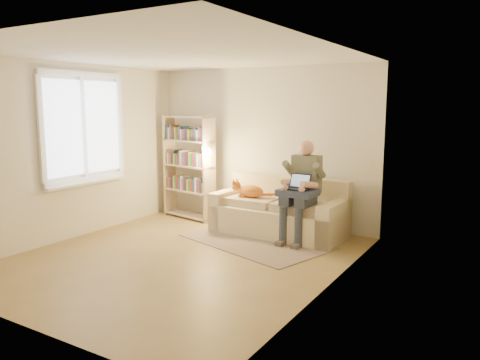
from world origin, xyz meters
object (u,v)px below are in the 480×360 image
Objects in this scene: bookshelf at (189,162)px; cat at (248,190)px; laptop at (299,185)px; person at (302,185)px; sofa at (279,214)px.

cat is at bearing 1.90° from bookshelf.
laptop is (0.94, -0.19, 0.19)m from cat.
person is 2.29m from bookshelf.
sofa is 0.76m from laptop.
sofa is at bearing 14.79° from cat.
cat is 2.09× the size of laptop.
person reaches higher than laptop.
laptop reaches higher than cat.
bookshelf is at bearing 178.67° from sofa.
person reaches higher than sofa.
sofa is 0.70m from person.
sofa is 1.95m from bookshelf.
cat is 0.37× the size of bookshelf.
laptop is at bearing -32.05° from sofa.
person is 4.62× the size of laptop.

